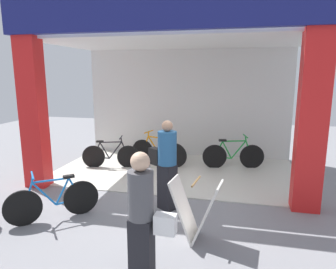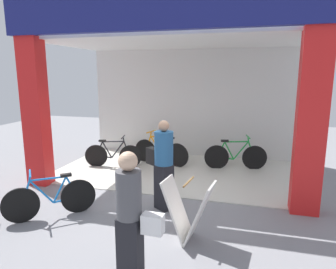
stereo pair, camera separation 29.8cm
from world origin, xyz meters
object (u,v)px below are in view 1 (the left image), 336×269
Objects in this scene: pedestrian_1 at (166,163)px; pedestrian_3 at (143,215)px; bicycle_inside_2 at (111,155)px; sandwich_board_sign at (195,211)px; bicycle_inside_0 at (233,155)px; bicycle_parked_0 at (53,201)px; bicycle_inside_1 at (159,152)px.

pedestrian_1 reaches higher than pedestrian_3.
bicycle_inside_2 is 4.72m from pedestrian_3.
pedestrian_1 is at bearing 124.38° from sandwich_board_sign.
pedestrian_1 reaches higher than bicycle_inside_2.
bicycle_inside_0 is 1.32× the size of bicycle_parked_0.
bicycle_inside_1 is 1.03× the size of pedestrian_3.
sandwich_board_sign is at bearing -49.08° from bicycle_inside_2.
pedestrian_3 is at bearing -61.83° from bicycle_inside_2.
pedestrian_1 is at bearing 94.85° from pedestrian_3.
pedestrian_3 is (-0.52, -0.98, 0.35)m from sandwich_board_sign.
bicycle_inside_0 reaches higher than bicycle_inside_2.
sandwich_board_sign is at bearing -2.84° from bicycle_parked_0.
sandwich_board_sign reaches higher than bicycle_parked_0.
bicycle_inside_2 is at bearing 94.32° from bicycle_parked_0.
pedestrian_1 reaches higher than bicycle_parked_0.
sandwich_board_sign is at bearing -55.62° from pedestrian_1.
bicycle_inside_1 is at bearing 107.36° from pedestrian_1.
bicycle_inside_1 is 1.72× the size of sandwich_board_sign.
bicycle_inside_0 is 3.31m from bicycle_inside_2.
bicycle_parked_0 is (-3.01, -3.70, -0.02)m from bicycle_inside_0.
bicycle_inside_2 is at bearing -155.36° from bicycle_inside_1.
pedestrian_1 is 1.05× the size of pedestrian_3.
bicycle_inside_0 reaches higher than bicycle_parked_0.
bicycle_parked_0 reaches higher than bicycle_inside_2.
pedestrian_3 is (1.99, -1.11, 0.48)m from bicycle_parked_0.
pedestrian_3 is at bearing -85.15° from pedestrian_1.
bicycle_parked_0 is 1.27× the size of sandwich_board_sign.
sandwich_board_sign is at bearing -97.49° from bicycle_inside_0.
pedestrian_1 reaches higher than sandwich_board_sign.
bicycle_inside_0 is at bearing 67.11° from pedestrian_1.
bicycle_inside_1 is 1.35× the size of bicycle_parked_0.
bicycle_inside_0 is 1.68× the size of sandwich_board_sign.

